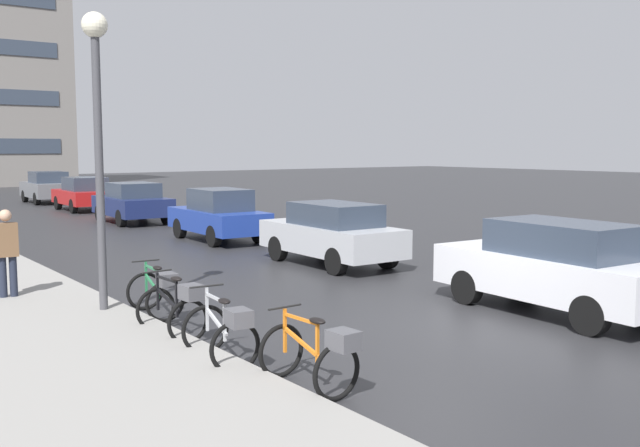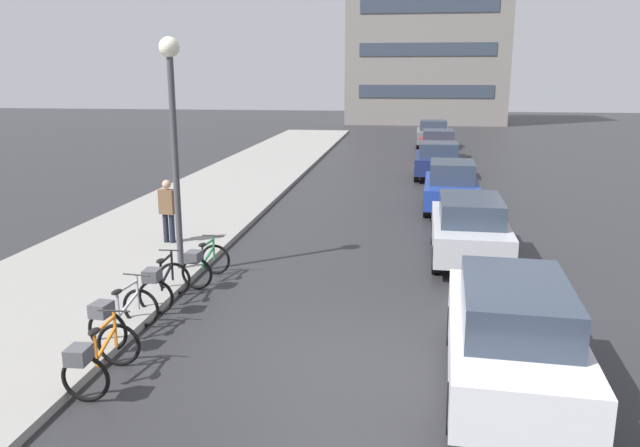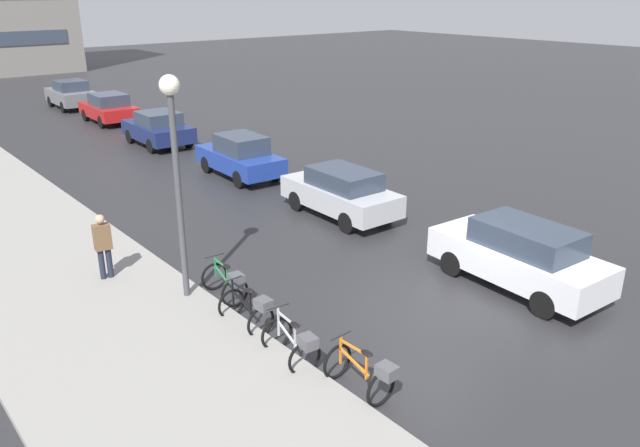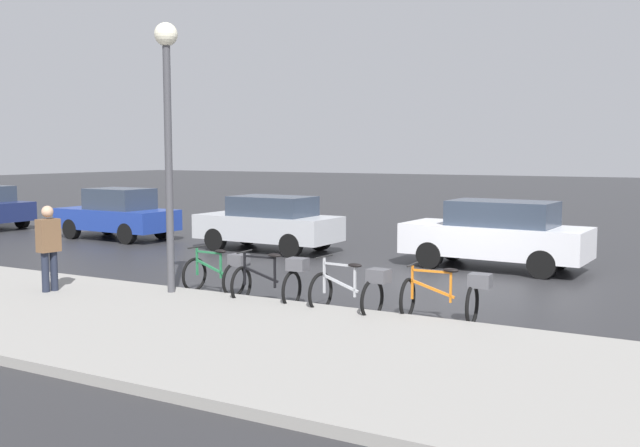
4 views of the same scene
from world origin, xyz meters
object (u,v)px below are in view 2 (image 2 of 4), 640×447
(bicycle_third, at_px, (162,283))
(car_grey, at_px, (433,134))
(bicycle_second, at_px, (120,315))
(car_navy, at_px, (438,160))
(bicycle_farthest, at_px, (203,262))
(pedestrian, at_px, (168,210))
(bicycle_nearest, at_px, (97,357))
(streetlamp, at_px, (173,114))
(car_white, at_px, (512,334))
(car_blue, at_px, (451,186))
(car_red, at_px, (438,144))
(car_silver, at_px, (469,228))

(bicycle_third, relative_size, car_grey, 0.36)
(bicycle_second, relative_size, car_navy, 0.36)
(bicycle_farthest, distance_m, car_navy, 16.02)
(pedestrian, bearing_deg, car_grey, 72.72)
(bicycle_nearest, height_order, pedestrian, pedestrian)
(car_navy, xyz_separation_m, streetlamp, (-6.31, -14.42, 2.76))
(bicycle_nearest, distance_m, car_white, 5.85)
(bicycle_second, bearing_deg, car_white, -6.90)
(car_grey, xyz_separation_m, streetlamp, (-6.53, -26.48, 2.73))
(car_white, bearing_deg, car_blue, 90.21)
(bicycle_third, relative_size, car_red, 0.36)
(bicycle_nearest, bearing_deg, car_white, 7.78)
(pedestrian, relative_size, streetlamp, 0.35)
(car_silver, distance_m, pedestrian, 7.56)
(bicycle_third, bearing_deg, pedestrian, 109.49)
(bicycle_nearest, xyz_separation_m, bicycle_second, (-0.39, 1.54, 0.01))
(bicycle_nearest, height_order, car_red, car_red)
(car_navy, distance_m, streetlamp, 15.98)
(bicycle_nearest, xyz_separation_m, streetlamp, (-0.70, 5.23, 3.07))
(streetlamp, bearing_deg, car_red, 72.48)
(car_white, height_order, car_blue, car_white)
(bicycle_second, xyz_separation_m, streetlamp, (-0.31, 3.69, 3.06))
(car_white, relative_size, car_navy, 1.13)
(car_white, bearing_deg, bicycle_nearest, -172.22)
(car_blue, relative_size, streetlamp, 0.80)
(streetlamp, bearing_deg, bicycle_nearest, -82.34)
(bicycle_farthest, xyz_separation_m, car_grey, (5.80, 27.07, 0.35))
(car_blue, height_order, car_grey, car_grey)
(car_red, bearing_deg, car_white, -90.23)
(car_grey, bearing_deg, car_navy, -91.05)
(bicycle_nearest, distance_m, pedestrian, 7.52)
(car_grey, bearing_deg, bicycle_farthest, -102.09)
(bicycle_nearest, relative_size, car_blue, 0.35)
(bicycle_second, height_order, pedestrian, pedestrian)
(bicycle_farthest, distance_m, car_blue, 10.12)
(streetlamp, bearing_deg, bicycle_third, -79.12)
(car_red, bearing_deg, bicycle_second, -104.34)
(car_silver, distance_m, car_grey, 24.46)
(bicycle_nearest, xyz_separation_m, car_silver, (5.79, 7.25, 0.32))
(bicycle_farthest, relative_size, car_blue, 0.34)
(car_navy, height_order, car_grey, car_grey)
(car_silver, bearing_deg, car_white, -90.08)
(bicycle_second, relative_size, car_silver, 0.34)
(streetlamp, bearing_deg, pedestrian, 117.22)
(bicycle_nearest, bearing_deg, bicycle_second, 104.34)
(car_navy, relative_size, streetlamp, 0.76)
(car_silver, bearing_deg, bicycle_nearest, -128.63)
(bicycle_second, bearing_deg, car_blue, 61.82)
(bicycle_third, bearing_deg, car_blue, 58.32)
(car_white, height_order, car_silver, car_white)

